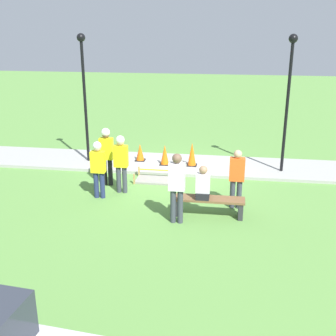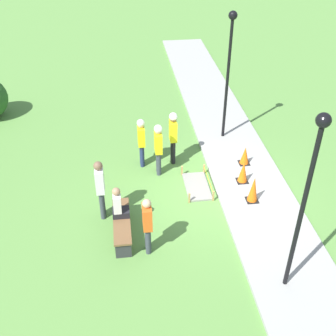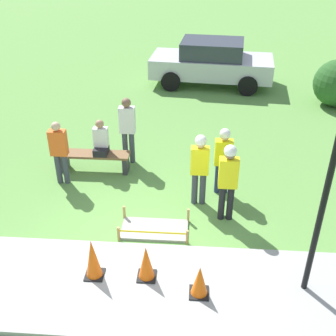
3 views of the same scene
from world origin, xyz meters
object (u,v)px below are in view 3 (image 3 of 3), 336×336
at_px(worker_supervisor, 223,156).
at_px(parked_car_silver, 212,62).
at_px(worker_assistant, 200,164).
at_px(worker_trainee, 228,176).
at_px(bystander_in_gray_shirt, 127,127).
at_px(traffic_cone_near_patch, 93,258).
at_px(traffic_cone_sidewalk_edge, 200,281).
at_px(person_seated_on_bench, 101,140).
at_px(park_bench, 95,158).
at_px(traffic_cone_far_patch, 146,262).
at_px(bystander_in_orange_shirt, 59,150).

xyz_separation_m(worker_supervisor, parked_car_silver, (-0.14, 7.46, -0.11)).
xyz_separation_m(worker_supervisor, worker_assistant, (-0.53, -0.48, 0.05)).
bearing_deg(parked_car_silver, worker_assistant, -87.38).
relative_size(worker_trainee, bystander_in_gray_shirt, 1.00).
bearing_deg(bystander_in_gray_shirt, traffic_cone_near_patch, -89.71).
height_order(traffic_cone_sidewalk_edge, worker_trainee, worker_trainee).
bearing_deg(traffic_cone_sidewalk_edge, traffic_cone_near_patch, 171.22).
height_order(person_seated_on_bench, parked_car_silver, parked_car_silver).
distance_m(traffic_cone_sidewalk_edge, worker_trainee, 2.42).
xyz_separation_m(worker_assistant, parked_car_silver, (0.39, 7.94, -0.16)).
height_order(traffic_cone_near_patch, bystander_in_gray_shirt, bystander_in_gray_shirt).
xyz_separation_m(park_bench, parked_car_silver, (3.05, 6.70, 0.51)).
height_order(traffic_cone_far_patch, park_bench, traffic_cone_far_patch).
xyz_separation_m(bystander_in_orange_shirt, parked_car_silver, (3.71, 7.32, -0.05)).
bearing_deg(worker_trainee, worker_assistant, 137.62).
bearing_deg(worker_trainee, traffic_cone_near_patch, -140.89).
height_order(traffic_cone_far_patch, bystander_in_orange_shirt, bystander_in_orange_shirt).
bearing_deg(bystander_in_orange_shirt, traffic_cone_sidewalk_edge, -45.46).
height_order(park_bench, worker_trainee, worker_trainee).
xyz_separation_m(worker_supervisor, bystander_in_gray_shirt, (-2.39, 1.26, 0.05)).
relative_size(worker_supervisor, parked_car_silver, 0.35).
distance_m(person_seated_on_bench, parked_car_silver, 7.24).
distance_m(bystander_in_orange_shirt, parked_car_silver, 8.21).
relative_size(traffic_cone_sidewalk_edge, parked_car_silver, 0.13).
distance_m(traffic_cone_sidewalk_edge, parked_car_silver, 10.76).
height_order(traffic_cone_near_patch, traffic_cone_far_patch, traffic_cone_near_patch).
bearing_deg(bystander_in_gray_shirt, worker_supervisor, -27.86).
distance_m(worker_trainee, bystander_in_gray_shirt, 3.35).
height_order(worker_supervisor, bystander_in_orange_shirt, worker_supervisor).
relative_size(park_bench, person_seated_on_bench, 2.01).
bearing_deg(parked_car_silver, traffic_cone_sidewalk_edge, -86.40).
height_order(traffic_cone_sidewalk_edge, worker_supervisor, worker_supervisor).
height_order(bystander_in_gray_shirt, parked_car_silver, bystander_in_gray_shirt).
height_order(traffic_cone_far_patch, worker_trainee, worker_trainee).
bearing_deg(park_bench, worker_supervisor, -13.45).
relative_size(person_seated_on_bench, worker_assistant, 0.51).
bearing_deg(person_seated_on_bench, worker_supervisor, -15.15).
relative_size(traffic_cone_near_patch, worker_trainee, 0.45).
distance_m(traffic_cone_sidewalk_edge, worker_assistant, 2.87).
bearing_deg(worker_supervisor, traffic_cone_near_patch, -128.43).
relative_size(traffic_cone_near_patch, worker_assistant, 0.47).
bearing_deg(worker_supervisor, park_bench, 166.55).
xyz_separation_m(worker_trainee, bystander_in_orange_shirt, (-3.91, 1.16, -0.16)).
height_order(traffic_cone_near_patch, traffic_cone_sidewalk_edge, traffic_cone_near_patch).
bearing_deg(traffic_cone_far_patch, parked_car_silver, 82.95).
bearing_deg(parked_car_silver, person_seated_on_bench, -107.86).
height_order(worker_supervisor, worker_assistant, worker_assistant).
bearing_deg(bystander_in_orange_shirt, worker_supervisor, -2.08).
height_order(park_bench, worker_assistant, worker_assistant).
xyz_separation_m(traffic_cone_sidewalk_edge, worker_trainee, (0.54, 2.26, 0.68)).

